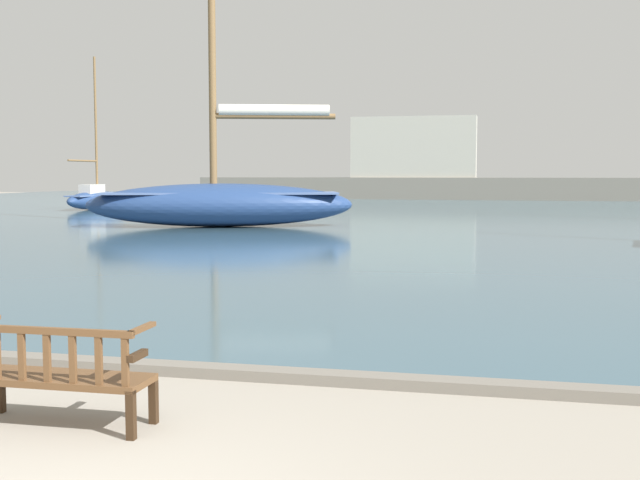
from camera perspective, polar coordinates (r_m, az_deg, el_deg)
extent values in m
cube|color=#385666|center=(48.43, 9.66, 2.11)|extent=(100.00, 80.00, 0.08)
cube|color=slate|center=(8.90, -6.06, -9.34)|extent=(40.00, 0.30, 0.12)
cube|color=#322113|center=(8.14, -21.78, -9.90)|extent=(0.07, 0.07, 0.42)
cube|color=#322113|center=(7.41, -11.76, -11.10)|extent=(0.07, 0.07, 0.42)
cube|color=#322113|center=(7.02, -13.29, -12.03)|extent=(0.07, 0.07, 0.42)
cube|color=brown|center=(7.51, -17.91, -9.37)|extent=(1.61, 0.54, 0.06)
cube|color=brown|center=(7.23, -18.89, -6.13)|extent=(1.60, 0.07, 0.06)
cube|color=brown|center=(7.40, -20.44, -7.78)|extent=(0.06, 0.04, 0.41)
cube|color=brown|center=(7.27, -18.84, -7.95)|extent=(0.06, 0.04, 0.41)
cube|color=brown|center=(7.15, -17.17, -8.12)|extent=(0.06, 0.04, 0.41)
cube|color=brown|center=(7.04, -15.46, -8.29)|extent=(0.06, 0.04, 0.41)
cube|color=brown|center=(6.93, -13.68, -8.45)|extent=(0.06, 0.04, 0.41)
cube|color=#322113|center=(7.02, -12.85, -8.02)|extent=(0.06, 0.30, 0.06)
cube|color=brown|center=(7.05, -12.57, -6.17)|extent=(0.07, 0.47, 0.04)
ellipsoid|color=navy|center=(49.83, -15.63, 2.75)|extent=(1.45, 6.19, 1.08)
cube|color=#516B9E|center=(49.82, -15.64, 3.09)|extent=(1.10, 5.44, 0.08)
cube|color=beige|center=(49.41, -15.91, 3.47)|extent=(0.78, 1.78, 0.61)
cylinder|color=brown|center=(50.02, -15.66, 7.81)|extent=(0.14, 0.14, 8.15)
cylinder|color=brown|center=(48.56, -16.52, 5.42)|extent=(0.14, 3.17, 0.11)
cylinder|color=brown|center=(53.09, -13.68, 3.24)|extent=(0.12, 1.26, 0.11)
ellipsoid|color=navy|center=(32.51, -7.09, 2.48)|extent=(11.06, 6.05, 1.74)
cube|color=#516B9E|center=(32.49, -7.10, 3.32)|extent=(9.62, 4.96, 0.08)
cylinder|color=brown|center=(33.04, -7.71, 15.19)|extent=(0.29, 0.29, 13.52)
cylinder|color=brown|center=(32.55, -3.26, 8.78)|extent=(4.74, 1.72, 0.23)
cylinder|color=silver|center=(32.56, -3.27, 9.19)|extent=(4.35, 1.79, 0.47)
cube|color=slate|center=(66.50, 10.60, 3.58)|extent=(45.81, 2.40, 1.88)
cube|color=#B7B2A3|center=(66.88, 6.66, 6.58)|extent=(10.21, 2.00, 4.99)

